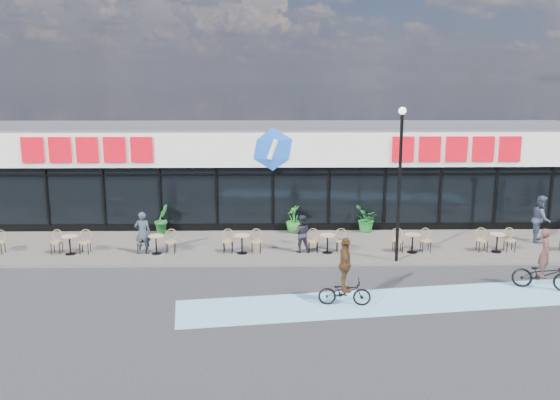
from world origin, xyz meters
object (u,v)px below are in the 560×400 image
Objects in this scene: lamp_post at (400,172)px; patron_left at (143,233)px; potted_plant_mid at (294,219)px; cyclist_a at (345,279)px; potted_plant_left at (162,219)px; cyclist_b at (543,270)px; pedestrian_b at (541,219)px; potted_plant_right at (366,219)px; patron_right at (301,234)px.

lamp_post is 3.41× the size of patron_left.
patron_left is (-5.99, -3.16, 0.23)m from potted_plant_mid.
potted_plant_left is at bearing 130.12° from cyclist_a.
cyclist_b is at bearing 158.63° from patron_left.
potted_plant_left is at bearing 152.71° from cyclist_b.
pedestrian_b is at bearing 179.78° from patron_left.
potted_plant_mid reaches higher than potted_plant_right.
patron_left reaches higher than potted_plant_right.
patron_right is 10.18m from pedestrian_b.
lamp_post is at bearing -24.00° from potted_plant_left.
cyclist_b is (4.67, -7.12, -0.03)m from potted_plant_right.
potted_plant_left is at bearing -179.70° from potted_plant_right.
patron_right is at bearing 160.70° from lamp_post.
pedestrian_b reaches higher than cyclist_b.
pedestrian_b is (10.25, -1.67, 0.37)m from potted_plant_mid.
cyclist_b reaches higher than potted_plant_mid.
cyclist_a is (1.21, -8.39, 0.13)m from potted_plant_mid.
lamp_post is at bearing 145.98° from cyclist_b.
lamp_post is at bearing 167.97° from patron_left.
cyclist_a is at bearing -81.78° from potted_plant_mid.
potted_plant_mid is 3.22m from potted_plant_right.
potted_plant_mid is at bearing -86.81° from patron_right.
patron_left reaches higher than potted_plant_mid.
lamp_post is 4.54m from patron_right.
lamp_post is 2.91× the size of pedestrian_b.
potted_plant_right is 0.71× the size of patron_left.
cyclist_a is (1.05, -5.35, -0.01)m from patron_right.
patron_right is 5.45m from cyclist_a.
pedestrian_b is (6.57, 2.60, -2.37)m from lamp_post.
potted_plant_right is at bearing 123.25° from cyclist_b.
lamp_post is 5.11m from potted_plant_right.
potted_plant_mid is 0.62× the size of pedestrian_b.
potted_plant_right is 8.52m from cyclist_b.
pedestrian_b is 11.27m from cyclist_a.
potted_plant_mid is at bearing -157.65° from patron_left.
potted_plant_right is 0.56× the size of cyclist_a.
cyclist_b reaches higher than patron_left.
lamp_post is 2.78× the size of cyclist_b.
potted_plant_right is at bearing 99.39° from pedestrian_b.
potted_plant_mid is 10.63m from cyclist_b.
potted_plant_left is at bearing -179.55° from potted_plant_mid.
pedestrian_b is (10.08, 1.37, 0.23)m from patron_right.
potted_plant_right is (3.22, 0.00, -0.02)m from potted_plant_mid.
patron_right is 0.76× the size of pedestrian_b.
lamp_post reaches higher than potted_plant_left.
patron_left is 6.16m from patron_right.
patron_right is (-3.06, -3.05, 0.15)m from potted_plant_right.
potted_plant_left is at bearing 156.00° from lamp_post.
pedestrian_b reaches higher than patron_left.
potted_plant_mid is 0.60× the size of cyclist_b.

